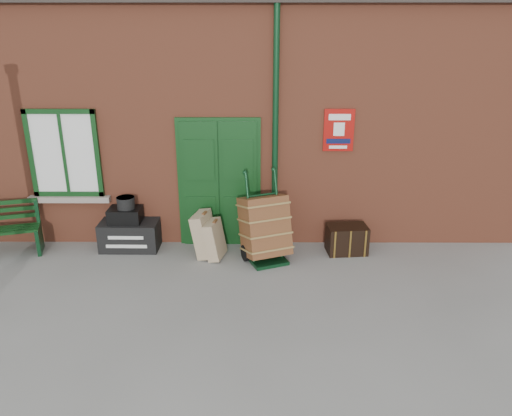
{
  "coord_description": "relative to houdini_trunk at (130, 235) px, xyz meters",
  "views": [
    {
      "loc": [
        0.37,
        -6.69,
        3.74
      ],
      "look_at": [
        0.34,
        0.6,
        1.0
      ],
      "focal_mm": 35.0,
      "sensor_mm": 36.0,
      "label": 1
    }
  ],
  "objects": [
    {
      "name": "suitcase_back",
      "position": [
        1.32,
        -0.25,
        0.13
      ],
      "size": [
        0.45,
        0.59,
        0.76
      ],
      "primitive_type": "cube",
      "rotation": [
        0.0,
        -0.18,
        -0.24
      ],
      "color": "tan",
      "rests_on": "ground"
    },
    {
      "name": "dark_trunk",
      "position": [
        3.75,
        -0.14,
        -0.01
      ],
      "size": [
        0.71,
        0.5,
        0.48
      ],
      "primitive_type": "cube",
      "rotation": [
        0.0,
        0.0,
        0.09
      ],
      "color": "black",
      "rests_on": "ground"
    },
    {
      "name": "houdini_trunk",
      "position": [
        0.0,
        0.0,
        0.0
      ],
      "size": [
        1.0,
        0.56,
        0.5
      ],
      "primitive_type": "cube",
      "rotation": [
        0.0,
        0.0,
        -0.01
      ],
      "color": "black",
      "rests_on": "ground"
    },
    {
      "name": "station_building",
      "position": [
        1.86,
        2.24,
        1.91
      ],
      "size": [
        10.3,
        4.3,
        4.36
      ],
      "color": "#984B31",
      "rests_on": "ground"
    },
    {
      "name": "hatbox",
      "position": [
        -0.02,
        0.0,
        0.6
      ],
      "size": [
        0.3,
        0.3,
        0.2
      ],
      "primitive_type": "cylinder",
      "rotation": [
        0.0,
        0.0,
        -0.01
      ],
      "color": "black",
      "rests_on": "strongbox"
    },
    {
      "name": "suitcase_front",
      "position": [
        1.5,
        -0.35,
        0.08
      ],
      "size": [
        0.4,
        0.53,
        0.65
      ],
      "primitive_type": "cube",
      "rotation": [
        0.0,
        -0.18,
        -0.24
      ],
      "color": "tan",
      "rests_on": "ground"
    },
    {
      "name": "strongbox",
      "position": [
        -0.05,
        0.0,
        0.37
      ],
      "size": [
        0.55,
        0.4,
        0.25
      ],
      "primitive_type": "cube",
      "rotation": [
        0.0,
        0.0,
        -0.01
      ],
      "color": "black",
      "rests_on": "houdini_trunk"
    },
    {
      "name": "porter_trolley",
      "position": [
        2.34,
        -0.4,
        0.32
      ],
      "size": [
        0.94,
        0.97,
        1.47
      ],
      "rotation": [
        0.0,
        0.0,
        0.38
      ],
      "color": "black",
      "rests_on": "ground"
    },
    {
      "name": "ground",
      "position": [
        1.86,
        -1.25,
        -0.25
      ],
      "size": [
        80.0,
        80.0,
        0.0
      ],
      "primitive_type": "plane",
      "color": "gray",
      "rests_on": "ground"
    }
  ]
}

